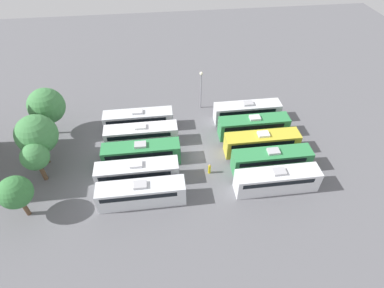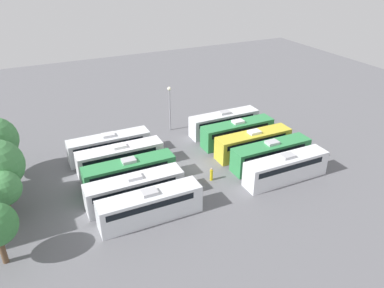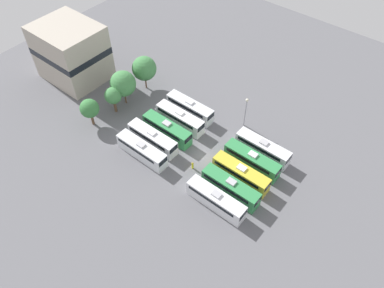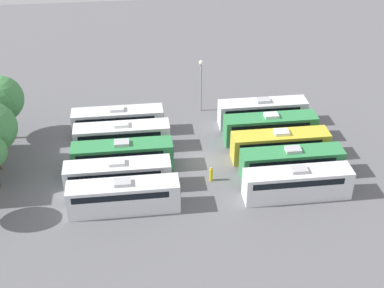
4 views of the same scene
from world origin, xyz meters
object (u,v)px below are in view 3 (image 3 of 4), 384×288
Objects in this scene: bus_6 at (152,138)px; bus_7 at (167,129)px; bus_9 at (190,108)px; bus_3 at (252,160)px; bus_4 at (263,148)px; tree_1 at (113,96)px; tree_2 at (123,84)px; bus_0 at (216,199)px; worker_person at (193,165)px; tree_0 at (89,109)px; bus_2 at (241,173)px; tree_3 at (144,68)px; bus_1 at (230,187)px; bus_5 at (142,150)px; bus_8 at (180,118)px; light_pole at (246,107)px; depot_building at (71,52)px.

bus_6 is 3.66m from bus_7.
bus_3 is at bearing -101.94° from bus_9.
bus_4 is 31.81m from tree_1.
bus_0 is at bearing -105.84° from tree_2.
bus_9 reaches higher than worker_person.
bus_0 is at bearing -89.84° from tree_0.
tree_3 is at bearing 75.51° from bus_2.
bus_1 is (3.60, -0.44, 0.00)m from bus_0.
bus_5 is at bearing 101.40° from bus_1.
tree_1 is (-9.26, 12.65, 2.53)m from bus_9.
bus_6 is 7.56m from bus_8.
bus_6 is 17.82m from tree_3.
worker_person is at bearing -116.60° from tree_3.
bus_2 is (3.56, 0.30, 0.00)m from bus_1.
bus_6 and bus_9 have the same top height.
bus_4 is 8.84m from light_pole.
worker_person is 15.88m from light_pole.
light_pole is (19.11, 7.08, 3.11)m from bus_0.
bus_8 is 1.75× the size of tree_0.
tree_1 is 0.76× the size of tree_2.
bus_0 is at bearing -115.08° from worker_person.
bus_0 is at bearing 178.90° from bus_2.
bus_0 is 31.29m from tree_0.
bus_9 is at bearing -77.13° from depot_building.
bus_9 is 13.56m from tree_3.
bus_5 is at bearing -105.74° from depot_building.
bus_1 is 0.77× the size of depot_building.
bus_2 is 6.37× the size of worker_person.
bus_3 is 46.61m from depot_building.
bus_8 is 1.78× the size of tree_1.
bus_1 is at bearing -177.45° from bus_4.
bus_2 is 1.00× the size of bus_8.
bus_6 is 14.07m from tree_0.
bus_1 is at bearing -89.68° from bus_6.
bus_8 is at bearing 128.31° from light_pole.
tree_2 is at bearing 80.70° from bus_1.
bus_8 is 1.36× the size of tree_2.
tree_3 is at bearing 48.10° from bus_6.
bus_6 is (-0.10, 18.25, 0.00)m from bus_1.
bus_1 and bus_4 have the same top height.
depot_building is (8.20, 46.32, 4.68)m from bus_0.
bus_9 is at bearing 1.71° from bus_5.
bus_4 is (14.74, 0.06, 0.00)m from bus_0.
tree_0 is 0.78× the size of tree_3.
tree_3 is at bearing -65.83° from depot_building.
bus_5 is (0.03, 17.30, 0.00)m from bus_0.
bus_7 is at bearing -92.14° from depot_building.
bus_0 is 7.16m from bus_2.
bus_7 is 1.36× the size of tree_3.
bus_9 is 1.36× the size of tree_2.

